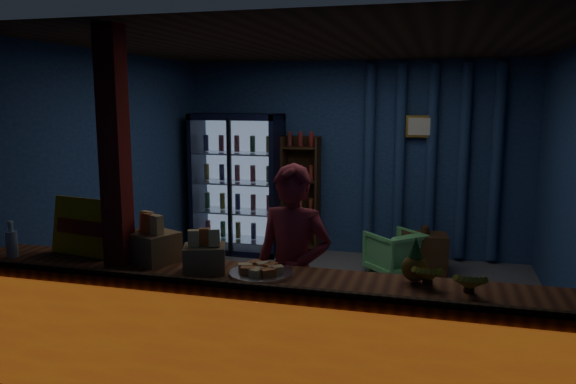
% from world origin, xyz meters
% --- Properties ---
extents(ground, '(4.60, 4.60, 0.00)m').
position_xyz_m(ground, '(0.00, 0.00, 0.00)').
color(ground, '#515154').
rests_on(ground, ground).
extents(room_walls, '(4.60, 4.60, 4.60)m').
position_xyz_m(room_walls, '(0.00, 0.00, 1.57)').
color(room_walls, navy).
rests_on(room_walls, ground).
extents(counter, '(4.40, 0.57, 0.99)m').
position_xyz_m(counter, '(0.00, -1.91, 0.48)').
color(counter, brown).
rests_on(counter, ground).
extents(support_post, '(0.16, 0.16, 2.60)m').
position_xyz_m(support_post, '(-1.05, -1.90, 1.30)').
color(support_post, maroon).
rests_on(support_post, ground).
extents(beverage_cooler, '(1.20, 0.62, 1.90)m').
position_xyz_m(beverage_cooler, '(-1.55, 1.92, 0.93)').
color(beverage_cooler, black).
rests_on(beverage_cooler, ground).
extents(bottle_shelf, '(0.50, 0.28, 1.60)m').
position_xyz_m(bottle_shelf, '(-0.70, 2.06, 0.79)').
color(bottle_shelf, '#3E2513').
rests_on(bottle_shelf, ground).
extents(curtain_folds, '(1.74, 0.14, 2.50)m').
position_xyz_m(curtain_folds, '(1.00, 2.14, 1.30)').
color(curtain_folds, navy).
rests_on(curtain_folds, room_walls).
extents(framed_picture, '(0.36, 0.04, 0.28)m').
position_xyz_m(framed_picture, '(0.85, 2.10, 1.75)').
color(framed_picture, gold).
rests_on(framed_picture, room_walls).
extents(shopkeeper, '(0.63, 0.45, 1.64)m').
position_xyz_m(shopkeeper, '(0.08, -1.40, 0.82)').
color(shopkeeper, maroon).
rests_on(shopkeeper, ground).
extents(green_chair, '(0.81, 0.81, 0.53)m').
position_xyz_m(green_chair, '(0.63, 1.38, 0.26)').
color(green_chair, '#5EBD67').
rests_on(green_chair, ground).
extents(side_table, '(0.58, 0.45, 0.58)m').
position_xyz_m(side_table, '(0.98, 1.51, 0.25)').
color(side_table, '#3E2513').
rests_on(side_table, ground).
extents(yellow_sign, '(0.55, 0.20, 0.43)m').
position_xyz_m(yellow_sign, '(-1.45, -1.77, 1.16)').
color(yellow_sign, yellow).
rests_on(yellow_sign, counter).
extents(snack_box_left, '(0.42, 0.39, 0.35)m').
position_xyz_m(snack_box_left, '(-0.86, -1.78, 1.08)').
color(snack_box_left, '#8C6343').
rests_on(snack_box_left, counter).
extents(snack_box_centre, '(0.34, 0.31, 0.29)m').
position_xyz_m(snack_box_centre, '(-0.40, -1.90, 1.05)').
color(snack_box_centre, '#8C6343').
rests_on(snack_box_centre, counter).
extents(pastry_tray, '(0.43, 0.43, 0.07)m').
position_xyz_m(pastry_tray, '(-0.01, -1.88, 0.97)').
color(pastry_tray, silver).
rests_on(pastry_tray, counter).
extents(banana_bunches, '(0.46, 0.28, 0.15)m').
position_xyz_m(banana_bunches, '(1.19, -1.86, 1.03)').
color(banana_bunches, gold).
rests_on(banana_bunches, counter).
extents(pineapple, '(0.17, 0.17, 0.29)m').
position_xyz_m(pineapple, '(0.98, -1.77, 1.07)').
color(pineapple, brown).
rests_on(pineapple, counter).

